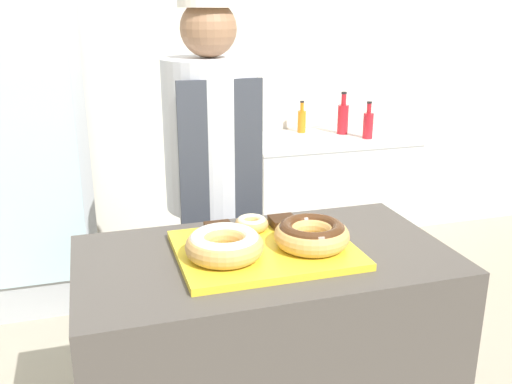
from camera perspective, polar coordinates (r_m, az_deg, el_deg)
wall_back at (r=3.82m, az=-9.05°, el=12.60°), size 8.00×0.06×2.70m
display_counter at (r=2.12m, az=0.82°, el=-17.71°), size 1.22×0.68×0.93m
serving_tray at (r=1.88m, az=0.89°, el=-5.80°), size 0.57×0.45×0.02m
donut_light_glaze at (r=1.78m, az=-3.18°, el=-5.21°), size 0.25×0.25×0.08m
donut_chocolate_glaze at (r=1.86m, az=5.59°, el=-4.17°), size 0.25×0.25×0.08m
donut_mini_center at (r=2.00m, az=-0.45°, el=-3.12°), size 0.12×0.12×0.05m
brownie_back_left at (r=1.97m, az=-3.73°, el=-3.70°), size 0.09×0.09×0.03m
brownie_back_right at (r=2.03m, az=2.73°, el=-2.99°), size 0.09×0.09×0.03m
baker_person at (r=2.52m, az=-4.36°, el=0.24°), size 0.40×0.40×1.77m
beverage_fridge at (r=3.48m, az=-21.95°, el=4.19°), size 0.68×0.58×1.89m
chest_freezer at (r=3.91m, az=6.81°, el=-0.81°), size 1.07×0.64×0.88m
bottle_red at (r=3.90m, az=8.69°, el=7.35°), size 0.07×0.07×0.28m
bottle_red_b at (r=3.80m, az=11.15°, el=6.67°), size 0.07×0.07×0.24m
bottle_orange at (r=3.92m, az=4.59°, el=7.16°), size 0.06×0.06×0.21m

